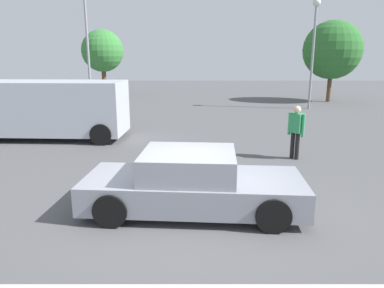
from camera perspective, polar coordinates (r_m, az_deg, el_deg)
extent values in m
plane|color=#515154|center=(7.26, -0.90, -11.08)|extent=(80.00, 80.00, 0.00)
cube|color=gray|center=(7.26, 0.06, -7.30)|extent=(4.43, 2.03, 0.56)
cube|color=gray|center=(7.09, -0.75, -3.23)|extent=(1.92, 1.71, 0.51)
cube|color=slate|center=(7.08, 6.20, -3.35)|extent=(0.16, 1.47, 0.43)
cube|color=slate|center=(7.21, -7.56, -3.07)|extent=(0.16, 1.47, 0.43)
cylinder|color=black|center=(8.11, 10.85, -6.15)|extent=(0.65, 0.26, 0.64)
cylinder|color=black|center=(6.62, 12.52, -10.92)|extent=(0.65, 0.26, 0.64)
cylinder|color=black|center=(8.27, -9.75, -5.71)|extent=(0.65, 0.26, 0.64)
cylinder|color=black|center=(6.82, -12.95, -10.20)|extent=(0.65, 0.26, 0.64)
ellipsoid|color=beige|center=(10.49, -4.62, -1.80)|extent=(0.50, 0.43, 0.27)
sphere|color=beige|center=(10.38, -6.03, -1.58)|extent=(0.21, 0.21, 0.21)
sphere|color=beige|center=(10.36, -6.42, -1.66)|extent=(0.10, 0.10, 0.10)
cylinder|color=beige|center=(10.43, -5.15, -2.93)|extent=(0.06, 0.06, 0.13)
cylinder|color=beige|center=(10.56, -5.44, -2.72)|extent=(0.06, 0.06, 0.13)
cylinder|color=beige|center=(10.52, -3.76, -2.75)|extent=(0.06, 0.06, 0.13)
cylinder|color=beige|center=(10.65, -4.05, -2.55)|extent=(0.06, 0.06, 0.13)
sphere|color=beige|center=(10.57, -3.34, -1.44)|extent=(0.12, 0.12, 0.12)
cube|color=#B2B7C1|center=(14.48, -21.45, 5.42)|extent=(5.44, 2.27, 1.94)
cylinder|color=black|center=(16.38, -26.54, 2.92)|extent=(0.77, 0.28, 0.76)
cylinder|color=black|center=(13.01, -14.42, 1.47)|extent=(0.77, 0.28, 0.76)
cylinder|color=black|center=(14.82, -12.32, 3.06)|extent=(0.77, 0.28, 0.76)
cylinder|color=black|center=(11.39, 15.42, -0.15)|extent=(0.13, 0.13, 0.82)
cylinder|color=black|center=(11.30, 16.12, -0.31)|extent=(0.13, 0.13, 0.82)
cube|color=#339959|center=(11.20, 16.00, 3.25)|extent=(0.44, 0.46, 0.58)
cylinder|color=#339959|center=(11.35, 15.00, 3.18)|extent=(0.09, 0.09, 0.68)
cylinder|color=#339959|center=(11.08, 16.99, 2.80)|extent=(0.09, 0.09, 0.68)
sphere|color=beige|center=(11.14, 16.14, 5.28)|extent=(0.22, 0.22, 0.22)
cylinder|color=gray|center=(22.47, 18.32, 12.73)|extent=(0.14, 0.14, 5.83)
sphere|color=silver|center=(22.66, 18.94, 20.43)|extent=(0.44, 0.44, 0.44)
cylinder|color=gray|center=(21.67, -16.35, 13.41)|extent=(0.14, 0.14, 6.25)
cylinder|color=brown|center=(26.60, 20.69, 8.47)|extent=(0.28, 0.28, 2.01)
sphere|color=#2D6B2D|center=(26.53, 21.14, 13.74)|extent=(3.87, 3.87, 3.87)
cylinder|color=brown|center=(29.52, -13.95, 9.62)|extent=(0.34, 0.34, 2.25)
sphere|color=#387F38|center=(29.46, -14.22, 14.13)|extent=(3.20, 3.20, 3.20)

